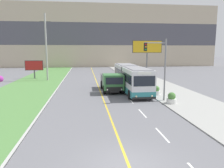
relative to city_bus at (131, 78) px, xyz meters
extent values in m
plane|color=slate|center=(-3.96, -18.07, -1.60)|extent=(300.00, 300.00, 0.00)
cube|color=gold|center=(-3.96, -18.07, -1.60)|extent=(0.14, 140.00, 0.01)
cube|color=silver|center=(-1.21, -14.87, -1.60)|extent=(0.12, 2.40, 0.01)
cube|color=silver|center=(-1.21, -10.27, -1.60)|extent=(0.12, 2.40, 0.01)
cube|color=silver|center=(-1.21, -5.67, -1.60)|extent=(0.12, 2.40, 0.01)
cube|color=silver|center=(-1.21, -1.07, -1.60)|extent=(0.12, 2.40, 0.01)
cube|color=silver|center=(-1.21, 3.53, -1.60)|extent=(0.12, 2.40, 0.01)
cube|color=silver|center=(-1.21, 8.13, -1.60)|extent=(0.12, 2.40, 0.01)
cube|color=silver|center=(-1.21, 12.73, -1.60)|extent=(0.12, 2.40, 0.01)
cube|color=#BCAD93|center=(-3.96, 43.55, 7.85)|extent=(80.00, 8.00, 18.91)
cube|color=#4C4C56|center=(-3.96, 39.53, 8.33)|extent=(80.00, 0.04, 6.62)
cube|color=silver|center=(0.00, -3.38, 0.07)|extent=(2.48, 5.89, 2.80)
cube|color=teal|center=(0.00, -3.38, -0.98)|extent=(2.50, 5.91, 0.70)
cube|color=black|center=(0.00, -3.38, 0.49)|extent=(2.50, 5.42, 0.98)
cube|color=gray|center=(0.00, -3.38, 1.51)|extent=(2.11, 5.31, 0.08)
cube|color=silver|center=(0.00, 3.41, 0.07)|extent=(2.48, 5.89, 2.80)
cube|color=teal|center=(0.00, 3.41, -0.98)|extent=(2.50, 5.91, 0.70)
cube|color=black|center=(0.00, 3.41, 0.49)|extent=(2.50, 5.42, 0.98)
cube|color=gray|center=(0.00, 3.41, 1.51)|extent=(2.11, 5.31, 0.08)
cube|color=#474747|center=(0.00, 0.02, 0.07)|extent=(2.28, 0.90, 2.57)
cube|color=black|center=(0.00, -6.35, 0.49)|extent=(2.18, 0.04, 1.03)
cube|color=black|center=(0.00, -6.36, -1.23)|extent=(2.43, 0.06, 0.20)
sphere|color=#F4EAB2|center=(-0.81, -6.37, -1.03)|extent=(0.20, 0.20, 0.20)
sphere|color=#F4EAB2|center=(0.81, -6.37, -1.03)|extent=(0.20, 0.20, 0.20)
cube|color=white|center=(0.00, -6.35, 1.29)|extent=(1.36, 0.04, 0.28)
cylinder|color=black|center=(-1.18, -5.03, -1.10)|extent=(0.28, 1.00, 1.00)
cylinder|color=black|center=(1.18, -5.03, -1.10)|extent=(0.28, 1.00, 1.00)
cylinder|color=black|center=(-1.18, -1.49, -1.10)|extent=(0.28, 1.00, 1.00)
cylinder|color=black|center=(1.18, -1.49, -1.10)|extent=(0.28, 1.00, 1.00)
cylinder|color=black|center=(-1.18, 4.00, -1.10)|extent=(0.28, 1.00, 1.00)
cylinder|color=black|center=(1.18, 4.00, -1.10)|extent=(0.28, 1.00, 1.00)
cube|color=black|center=(-2.53, 0.19, -1.16)|extent=(1.05, 6.25, 0.20)
cube|color=#38753D|center=(-2.53, -1.68, -0.18)|extent=(2.33, 2.51, 1.75)
cube|color=black|center=(-2.53, -2.96, 0.08)|extent=(1.98, 0.04, 0.79)
cube|color=black|center=(-2.53, -2.97, -0.84)|extent=(1.86, 0.06, 0.44)
sphere|color=silver|center=(-3.34, -2.98, -0.91)|extent=(0.18, 0.18, 0.18)
sphere|color=silver|center=(-1.72, -2.98, -0.91)|extent=(0.18, 0.18, 0.18)
cube|color=slate|center=(-2.53, 1.57, -1.00)|extent=(2.21, 3.49, 0.12)
cube|color=slate|center=(-3.58, 1.57, -0.39)|extent=(0.12, 3.49, 1.34)
cube|color=slate|center=(-1.48, 1.57, -0.39)|extent=(0.12, 3.49, 1.34)
cube|color=slate|center=(-2.53, -0.11, -0.39)|extent=(2.21, 0.12, 1.34)
cube|color=slate|center=(-2.53, 3.25, -0.39)|extent=(2.21, 0.12, 1.34)
cube|color=slate|center=(-2.53, -0.11, 0.40)|extent=(2.21, 0.12, 0.24)
cylinder|color=black|center=(-3.60, -1.93, -1.08)|extent=(0.30, 1.04, 1.04)
cylinder|color=black|center=(-1.46, -1.93, -1.08)|extent=(0.30, 1.04, 1.04)
cylinder|color=black|center=(-3.60, 1.74, -1.08)|extent=(0.30, 1.04, 1.04)
cylinder|color=black|center=(-1.46, 1.74, -1.08)|extent=(0.30, 1.04, 1.04)
sphere|color=#A33399|center=(-11.57, -11.63, 1.60)|extent=(0.44, 0.44, 0.44)
cylinder|color=#9E9E99|center=(-12.16, 10.79, 3.95)|extent=(0.28, 0.28, 11.11)
cylinder|color=#4C4C4C|center=(-12.16, 10.79, 8.17)|extent=(1.80, 0.08, 0.08)
cylinder|color=slate|center=(2.10, -6.28, 1.52)|extent=(0.16, 0.16, 6.24)
cylinder|color=slate|center=(1.00, -6.28, 4.23)|extent=(2.20, 0.10, 0.10)
cube|color=black|center=(0.04, -6.28, 3.83)|extent=(0.28, 0.24, 0.80)
sphere|color=red|center=(0.04, -6.41, 4.07)|extent=(0.14, 0.14, 0.14)
sphere|color=orange|center=(0.04, -6.41, 3.83)|extent=(0.14, 0.14, 0.14)
sphere|color=green|center=(0.04, -6.41, 3.59)|extent=(0.14, 0.14, 0.14)
cylinder|color=#59595B|center=(6.01, 13.70, 0.74)|extent=(0.24, 0.24, 4.69)
cube|color=#333333|center=(6.01, 13.70, 4.17)|extent=(5.69, 0.20, 2.32)
cube|color=gold|center=(6.01, 13.59, 4.17)|extent=(5.53, 0.02, 2.16)
cylinder|color=#59595B|center=(-14.92, 13.72, -0.80)|extent=(0.24, 0.24, 1.59)
cube|color=#333333|center=(-14.92, 13.72, 0.80)|extent=(3.18, 0.20, 1.78)
cube|color=#AD1E1E|center=(-14.92, 13.61, 0.80)|extent=(3.02, 0.02, 1.62)
cylinder|color=silver|center=(2.38, -7.56, -1.30)|extent=(0.93, 0.93, 0.44)
sphere|color=#477A38|center=(2.38, -7.56, -0.83)|extent=(0.74, 0.74, 0.74)
cylinder|color=silver|center=(2.26, -3.42, -1.30)|extent=(0.85, 0.85, 0.45)
sphere|color=#477A38|center=(2.26, -3.42, -0.84)|extent=(0.68, 0.68, 0.68)
cylinder|color=silver|center=(2.40, 0.73, -1.29)|extent=(0.94, 0.94, 0.47)
sphere|color=#477A38|center=(2.40, 0.73, -0.80)|extent=(0.75, 0.75, 0.75)
camera|label=1|loc=(-5.84, -27.14, 3.53)|focal=35.00mm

